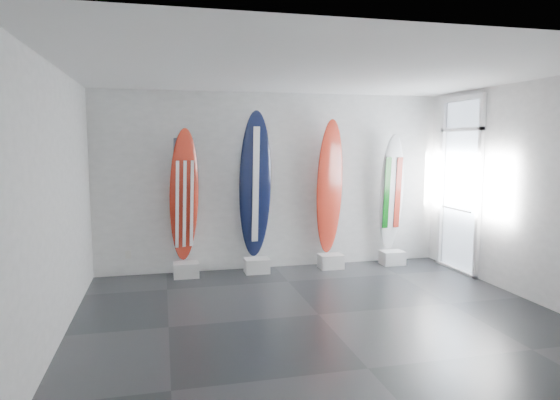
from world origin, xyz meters
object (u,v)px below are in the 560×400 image
object	(u,v)px
surfboard_navy	(255,185)
surfboard_italy	(391,193)
surfboard_usa	(184,196)
surfboard_swiss	(330,187)

from	to	relation	value
surfboard_navy	surfboard_italy	world-z (taller)	surfboard_navy
surfboard_usa	surfboard_italy	distance (m)	3.62
surfboard_italy	surfboard_swiss	bearing A→B (deg)	175.04
surfboard_swiss	surfboard_italy	world-z (taller)	surfboard_swiss
surfboard_italy	surfboard_navy	bearing A→B (deg)	175.04
surfboard_usa	surfboard_navy	bearing A→B (deg)	-17.59
surfboard_swiss	surfboard_italy	bearing A→B (deg)	-14.95
surfboard_navy	surfboard_swiss	distance (m)	1.30
surfboard_swiss	surfboard_navy	bearing A→B (deg)	165.05
surfboard_italy	surfboard_usa	bearing A→B (deg)	175.04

